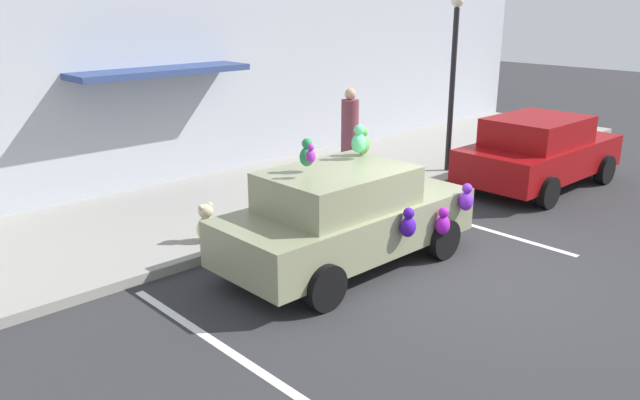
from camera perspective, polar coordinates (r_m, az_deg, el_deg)
ground_plane at (r=9.73m, az=12.65°, el=-6.68°), size 60.00×60.00×0.00m
sidewalk at (r=12.95m, az=-5.78°, el=0.19°), size 24.00×4.00×0.15m
storefront_building at (r=14.14m, az=-11.69°, el=14.27°), size 24.00×1.25×6.40m
parking_stripe_front at (r=11.78m, az=14.15°, el=-2.42°), size 0.12×3.60×0.01m
parking_stripe_rear at (r=7.97m, az=-9.64°, el=-12.19°), size 0.12×3.60×0.01m
plush_covered_car at (r=9.61m, az=2.30°, el=-1.42°), size 4.12×2.02×2.08m
parked_sedan_behind at (r=14.49m, az=18.93°, el=4.13°), size 4.08×2.01×1.54m
teddy_bear_on_sidewalk at (r=10.46m, az=-10.09°, el=-2.11°), size 0.34×0.28×0.64m
street_lamp_post at (r=14.56m, az=11.81°, el=11.67°), size 0.28×0.28×3.86m
pedestrian_near_shopfront at (r=14.56m, az=2.67°, el=6.02°), size 0.40×0.40×1.86m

